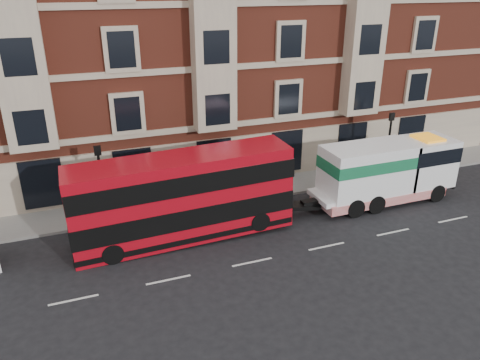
# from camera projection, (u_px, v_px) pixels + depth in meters

# --- Properties ---
(ground) EXTENTS (120.00, 120.00, 0.00)m
(ground) POSITION_uv_depth(u_px,v_px,m) (252.00, 262.00, 21.98)
(ground) COLOR black
(ground) RESTS_ON ground
(sidewalk) EXTENTS (90.00, 3.00, 0.15)m
(sidewalk) POSITION_uv_depth(u_px,v_px,m) (206.00, 197.00, 28.39)
(sidewalk) COLOR slate
(sidewalk) RESTS_ON ground
(victorian_terrace) EXTENTS (45.00, 12.00, 20.40)m
(victorian_terrace) POSITION_uv_depth(u_px,v_px,m) (176.00, 15.00, 31.05)
(victorian_terrace) COLOR maroon
(victorian_terrace) RESTS_ON ground
(lamp_post_west) EXTENTS (0.35, 0.15, 4.35)m
(lamp_post_west) POSITION_uv_depth(u_px,v_px,m) (101.00, 179.00, 24.30)
(lamp_post_west) COLOR black
(lamp_post_west) RESTS_ON sidewalk
(lamp_post_east) EXTENTS (0.35, 0.15, 4.35)m
(lamp_post_east) POSITION_uv_depth(u_px,v_px,m) (389.00, 140.00, 30.14)
(lamp_post_east) COLOR black
(lamp_post_east) RESTS_ON sidewalk
(double_decker_bus) EXTENTS (10.97, 2.52, 4.44)m
(double_decker_bus) POSITION_uv_depth(u_px,v_px,m) (183.00, 196.00, 23.14)
(double_decker_bus) COLOR #B00916
(double_decker_bus) RESTS_ON ground
(tow_truck) EXTENTS (8.78, 2.60, 3.66)m
(tow_truck) POSITION_uv_depth(u_px,v_px,m) (385.00, 171.00, 27.22)
(tow_truck) COLOR white
(tow_truck) RESTS_ON ground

